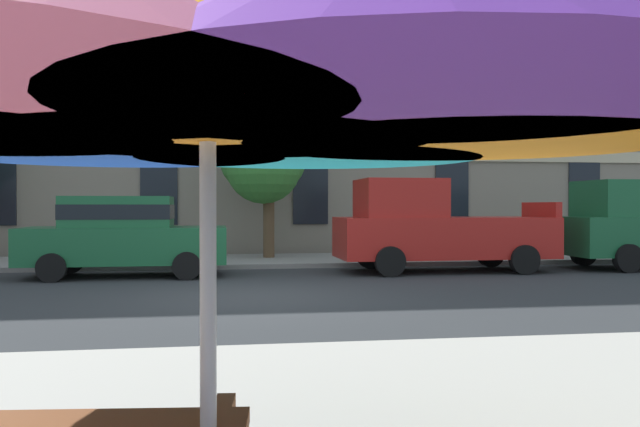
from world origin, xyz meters
name	(u,v)px	position (x,y,z in m)	size (l,w,h in m)	color
ground_plane	(251,297)	(0.00, 0.00, 0.00)	(120.00, 120.00, 0.00)	#2D3033
sidewalk_far	(238,261)	(0.00, 6.80, 0.06)	(56.00, 3.60, 0.12)	gray
apartment_building	(232,84)	(0.00, 14.99, 6.40)	(46.12, 12.08, 12.80)	gray
sedan_green	(123,234)	(-2.63, 3.70, 0.95)	(4.40, 1.98, 1.78)	#195933
pickup_red_midblock	(435,229)	(4.55, 3.70, 1.03)	(5.10, 2.12, 2.20)	#B21E19
street_tree_middle	(263,158)	(0.71, 7.17, 2.91)	(2.54, 2.64, 4.33)	brown
patio_umbrella	(208,74)	(-0.60, -9.00, 2.04)	(3.59, 3.33, 2.35)	silver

